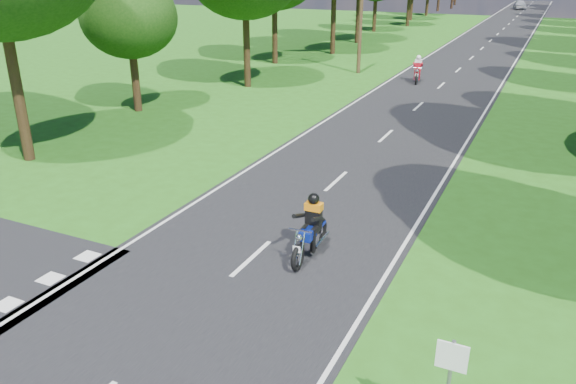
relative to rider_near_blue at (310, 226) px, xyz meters
The scene contains 8 objects.
ground 3.17m from the rider_near_blue, 114.36° to the right, with size 160.00×160.00×0.00m, color #255C15.
main_road 47.24m from the rider_near_blue, 91.53° to the left, with size 7.00×140.00×0.02m, color black.
road_markings 45.37m from the rider_near_blue, 91.77° to the left, with size 7.40×140.00×0.01m.
telegraph_pole 26.44m from the rider_near_blue, 106.07° to the left, with size 1.20×0.26×8.00m.
road_sign 6.43m from the rider_near_blue, 48.57° to the right, with size 0.45×0.07×2.00m.
rider_near_blue is the anchor object (origin of this frame).
rider_far_red 23.76m from the rider_near_blue, 96.93° to the left, with size 0.66×1.98×1.65m, color #B60E18, non-canonical shape.
distant_car 91.51m from the rider_near_blue, 91.31° to the left, with size 1.77×4.40×1.50m, color silver.
Camera 1 is at (6.17, -8.86, 6.89)m, focal length 35.00 mm.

